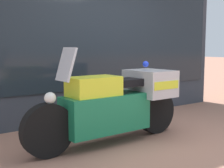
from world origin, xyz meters
The scene contains 4 objects.
ground_plane centered at (0.00, 0.00, 0.00)m, with size 60.00×60.00×0.00m, color #9E6B56.
shop_building centered at (-0.40, 2.00, 1.99)m, with size 5.91×0.55×3.97m.
window_display centered at (0.36, 2.03, 0.49)m, with size 4.60×0.30×2.11m.
paramedic_motorcycle centered at (-0.53, 0.49, 0.55)m, with size 2.41×0.69×1.29m.
Camera 1 is at (-3.00, -2.87, 1.30)m, focal length 50.00 mm.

